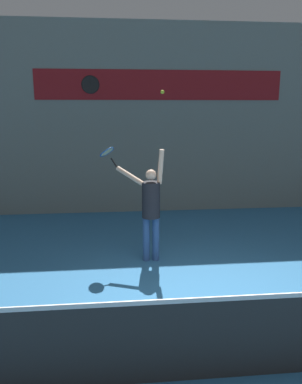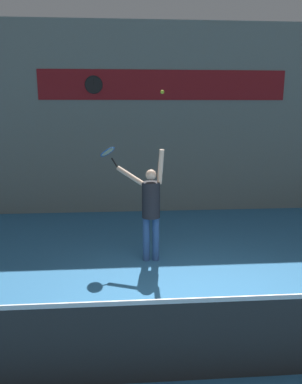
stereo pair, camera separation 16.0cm
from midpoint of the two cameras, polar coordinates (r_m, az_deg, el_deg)
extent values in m
plane|color=teal|center=(5.38, 8.24, -19.10)|extent=(18.00, 18.00, 0.00)
cube|color=slate|center=(10.19, 0.92, 10.89)|extent=(18.00, 0.10, 5.00)
cube|color=maroon|center=(10.14, 0.98, 15.99)|extent=(6.46, 0.02, 0.76)
cylinder|color=black|center=(10.08, -9.69, 15.84)|extent=(0.42, 0.02, 0.42)
torus|color=black|center=(10.08, -9.69, 15.84)|extent=(0.46, 0.04, 0.46)
cube|color=black|center=(10.07, -9.72, 16.26)|extent=(0.02, 0.01, 0.17)
cube|color=#2D2D2D|center=(4.30, 11.98, -21.07)|extent=(7.50, 0.01, 0.91)
cube|color=white|center=(4.06, 12.30, -15.48)|extent=(7.50, 0.02, 0.05)
cylinder|color=#2D4C7F|center=(7.06, -1.40, -7.19)|extent=(0.13, 0.13, 0.85)
cylinder|color=#2D4C7F|center=(7.07, 0.10, -7.14)|extent=(0.13, 0.13, 0.85)
cylinder|color=black|center=(6.85, -0.67, -1.20)|extent=(0.33, 0.33, 0.66)
sphere|color=beige|center=(6.75, -0.68, 2.63)|extent=(0.19, 0.19, 0.19)
cylinder|color=beige|center=(6.73, 0.79, 3.86)|extent=(0.17, 0.16, 0.63)
cylinder|color=beige|center=(6.91, -3.90, 2.47)|extent=(0.53, 0.46, 0.32)
cylinder|color=black|center=(7.09, -6.26, 4.39)|extent=(0.16, 0.11, 0.20)
torus|color=#1E51A5|center=(7.15, -7.37, 6.07)|extent=(0.38, 0.40, 0.21)
cylinder|color=beige|center=(7.15, -7.37, 6.07)|extent=(0.32, 0.34, 0.17)
sphere|color=#CCDB2D|center=(6.57, 1.03, 15.00)|extent=(0.06, 0.06, 0.06)
camera|label=1|loc=(0.08, -90.67, -0.15)|focal=35.00mm
camera|label=2|loc=(0.08, 89.33, 0.15)|focal=35.00mm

